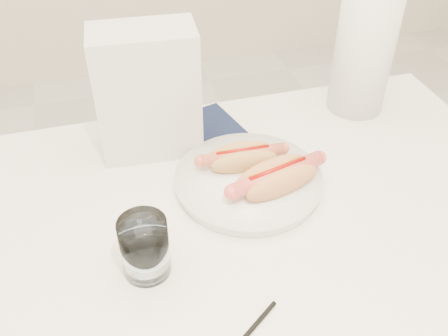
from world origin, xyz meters
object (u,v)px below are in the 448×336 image
object	(u,v)px
hotdog_right	(277,178)
water_glass	(145,247)
paper_towel_roll	(364,50)
hotdog_left	(242,158)
plate	(248,182)
napkin_box	(148,93)
table	(212,270)

from	to	relation	value
hotdog_right	water_glass	distance (m)	0.26
paper_towel_roll	hotdog_left	bearing A→B (deg)	-152.96
plate	water_glass	world-z (taller)	water_glass
paper_towel_roll	water_glass	bearing A→B (deg)	-147.17
napkin_box	paper_towel_roll	bearing A→B (deg)	7.84
hotdog_right	napkin_box	size ratio (longest dim) A/B	0.73
plate	table	bearing A→B (deg)	-130.30
water_glass	paper_towel_roll	distance (m)	0.60
hotdog_left	paper_towel_roll	xyz separation A→B (m)	(0.30, 0.15, 0.09)
hotdog_right	water_glass	size ratio (longest dim) A/B	1.82
plate	paper_towel_roll	xyz separation A→B (m)	(0.30, 0.19, 0.12)
hotdog_left	plate	bearing A→B (deg)	-86.91
table	napkin_box	bearing A→B (deg)	98.66
hotdog_right	water_glass	xyz separation A→B (m)	(-0.24, -0.10, 0.01)
hotdog_right	hotdog_left	bearing A→B (deg)	103.61
napkin_box	hotdog_right	bearing A→B (deg)	-43.88
plate	paper_towel_roll	size ratio (longest dim) A/B	0.94
plate	water_glass	xyz separation A→B (m)	(-0.20, -0.14, 0.04)
hotdog_left	paper_towel_roll	distance (m)	0.35
hotdog_right	paper_towel_roll	bearing A→B (deg)	26.33
plate	hotdog_left	world-z (taller)	hotdog_left
hotdog_left	table	bearing A→B (deg)	-121.05
napkin_box	paper_towel_roll	distance (m)	0.44
paper_towel_roll	napkin_box	bearing A→B (deg)	-176.55
table	napkin_box	xyz separation A→B (m)	(-0.04, 0.28, 0.18)
table	water_glass	size ratio (longest dim) A/B	12.28
plate	water_glass	bearing A→B (deg)	-145.95
table	plate	distance (m)	0.17
water_glass	napkin_box	distance (m)	0.31
table	napkin_box	size ratio (longest dim) A/B	4.94
plate	napkin_box	xyz separation A→B (m)	(-0.14, 0.16, 0.11)
hotdog_right	napkin_box	world-z (taller)	napkin_box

